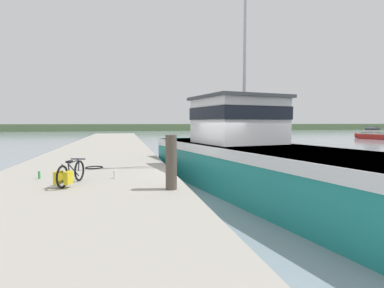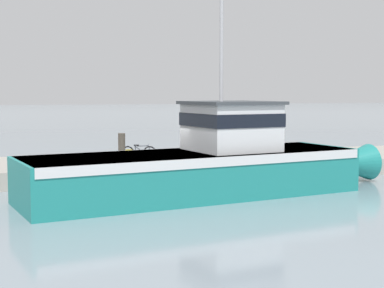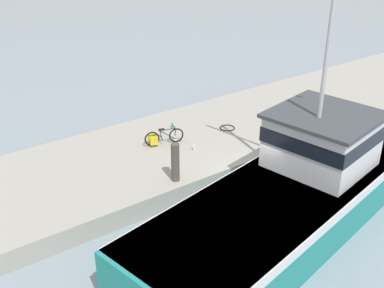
# 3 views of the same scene
# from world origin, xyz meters

# --- Properties ---
(ground_plane) EXTENTS (320.00, 320.00, 0.00)m
(ground_plane) POSITION_xyz_m (0.00, 0.00, 0.00)
(ground_plane) COLOR #84939E
(dock_pier) EXTENTS (6.06, 80.00, 0.74)m
(dock_pier) POSITION_xyz_m (-4.26, 0.00, 0.37)
(dock_pier) COLOR #A39E93
(dock_pier) RESTS_ON ground_plane
(fishing_boat_main) EXTENTS (6.07, 15.31, 10.15)m
(fishing_boat_main) POSITION_xyz_m (1.76, 0.12, 1.24)
(fishing_boat_main) COLOR teal
(fishing_boat_main) RESTS_ON ground_plane
(bicycle_touring) EXTENTS (0.72, 1.60, 0.69)m
(bicycle_touring) POSITION_xyz_m (-4.45, -1.49, 1.06)
(bicycle_touring) COLOR black
(bicycle_touring) RESTS_ON dock_pier
(mooring_post) EXTENTS (0.30, 0.30, 1.44)m
(mooring_post) POSITION_xyz_m (-1.73, -2.59, 1.46)
(mooring_post) COLOR #51473D
(mooring_post) RESTS_ON dock_pier
(hose_coil) EXTENTS (0.67, 0.67, 0.04)m
(hose_coil) POSITION_xyz_m (-4.07, 1.75, 0.76)
(hose_coil) COLOR black
(hose_coil) RESTS_ON dock_pier
(water_bottle_on_curb) EXTENTS (0.07, 0.07, 0.24)m
(water_bottle_on_curb) POSITION_xyz_m (-5.53, -0.20, 0.86)
(water_bottle_on_curb) COLOR green
(water_bottle_on_curb) RESTS_ON dock_pier
(water_bottle_by_bike) EXTENTS (0.07, 0.07, 0.25)m
(water_bottle_by_bike) POSITION_xyz_m (-3.23, -0.69, 0.86)
(water_bottle_by_bike) COLOR silver
(water_bottle_by_bike) RESTS_ON dock_pier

